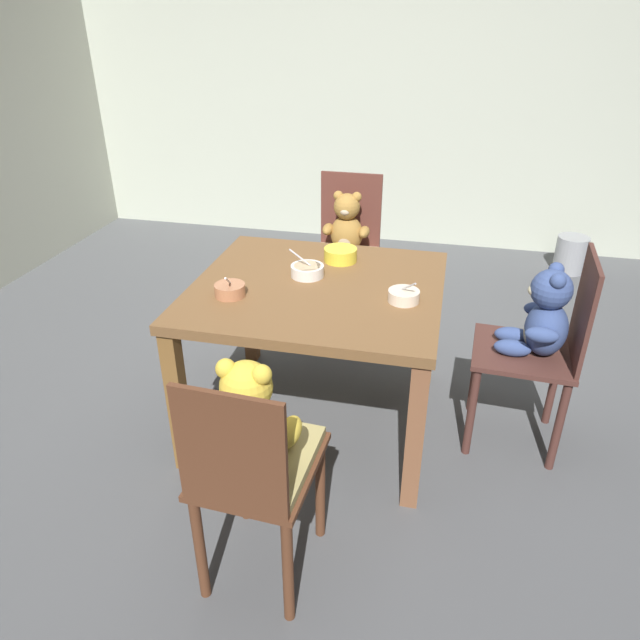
{
  "coord_description": "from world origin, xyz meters",
  "views": [
    {
      "loc": [
        0.52,
        -2.21,
        1.76
      ],
      "look_at": [
        0.0,
        0.05,
        0.51
      ],
      "focal_mm": 32.77,
      "sensor_mm": 36.0,
      "label": 1
    }
  ],
  "objects_px": {
    "teddy_chair_far_center": "(346,242)",
    "porridge_bowl_terracotta_near_left": "(230,290)",
    "teddy_chair_near_right": "(542,329)",
    "teddy_chair_near_front": "(253,444)",
    "porridge_bowl_white_center": "(307,271)",
    "porridge_bowl_cream_near_right": "(404,296)",
    "dining_table": "(317,305)",
    "porridge_bowl_yellow_far_center": "(340,254)",
    "metal_pail": "(571,254)"
  },
  "relations": [
    {
      "from": "metal_pail",
      "to": "teddy_chair_near_right",
      "type": "bearing_deg",
      "value": -103.03
    },
    {
      "from": "teddy_chair_near_right",
      "to": "porridge_bowl_yellow_far_center",
      "type": "relative_size",
      "value": 5.9
    },
    {
      "from": "teddy_chair_far_center",
      "to": "teddy_chair_near_front",
      "type": "relative_size",
      "value": 1.04
    },
    {
      "from": "teddy_chair_far_center",
      "to": "porridge_bowl_white_center",
      "type": "xyz_separation_m",
      "value": [
        -0.02,
        -0.82,
        0.17
      ]
    },
    {
      "from": "porridge_bowl_cream_near_right",
      "to": "metal_pail",
      "type": "distance_m",
      "value": 2.54
    },
    {
      "from": "porridge_bowl_white_center",
      "to": "porridge_bowl_cream_near_right",
      "type": "bearing_deg",
      "value": -19.55
    },
    {
      "from": "dining_table",
      "to": "teddy_chair_near_right",
      "type": "height_order",
      "value": "teddy_chair_near_right"
    },
    {
      "from": "teddy_chair_near_front",
      "to": "porridge_bowl_cream_near_right",
      "type": "xyz_separation_m",
      "value": [
        0.37,
        0.83,
        0.15
      ]
    },
    {
      "from": "teddy_chair_near_front",
      "to": "porridge_bowl_terracotta_near_left",
      "type": "height_order",
      "value": "teddy_chair_near_front"
    },
    {
      "from": "teddy_chair_far_center",
      "to": "metal_pail",
      "type": "xyz_separation_m",
      "value": [
        1.47,
        1.25,
        -0.43
      ]
    },
    {
      "from": "teddy_chair_far_center",
      "to": "porridge_bowl_terracotta_near_left",
      "type": "xyz_separation_m",
      "value": [
        -0.28,
        -1.09,
        0.17
      ]
    },
    {
      "from": "teddy_chair_far_center",
      "to": "porridge_bowl_white_center",
      "type": "distance_m",
      "value": 0.84
    },
    {
      "from": "porridge_bowl_terracotta_near_left",
      "to": "porridge_bowl_white_center",
      "type": "height_order",
      "value": "porridge_bowl_white_center"
    },
    {
      "from": "teddy_chair_near_front",
      "to": "porridge_bowl_cream_near_right",
      "type": "height_order",
      "value": "teddy_chair_near_front"
    },
    {
      "from": "teddy_chair_far_center",
      "to": "porridge_bowl_yellow_far_center",
      "type": "distance_m",
      "value": 0.65
    },
    {
      "from": "dining_table",
      "to": "teddy_chair_near_front",
      "type": "height_order",
      "value": "teddy_chair_near_front"
    },
    {
      "from": "dining_table",
      "to": "teddy_chair_near_front",
      "type": "xyz_separation_m",
      "value": [
        0.01,
        -0.9,
        -0.03
      ]
    },
    {
      "from": "porridge_bowl_white_center",
      "to": "dining_table",
      "type": "bearing_deg",
      "value": -51.14
    },
    {
      "from": "teddy_chair_far_center",
      "to": "teddy_chair_near_front",
      "type": "bearing_deg",
      "value": 1.88
    },
    {
      "from": "teddy_chair_far_center",
      "to": "metal_pail",
      "type": "height_order",
      "value": "teddy_chair_far_center"
    },
    {
      "from": "porridge_bowl_cream_near_right",
      "to": "porridge_bowl_terracotta_near_left",
      "type": "bearing_deg",
      "value": -171.17
    },
    {
      "from": "dining_table",
      "to": "teddy_chair_far_center",
      "type": "relative_size",
      "value": 1.14
    },
    {
      "from": "porridge_bowl_cream_near_right",
      "to": "metal_pail",
      "type": "relative_size",
      "value": 0.47
    },
    {
      "from": "teddy_chair_near_front",
      "to": "porridge_bowl_cream_near_right",
      "type": "relative_size",
      "value": 7.02
    },
    {
      "from": "dining_table",
      "to": "teddy_chair_near_right",
      "type": "xyz_separation_m",
      "value": [
        0.95,
        0.06,
        -0.04
      ]
    },
    {
      "from": "teddy_chair_far_center",
      "to": "teddy_chair_near_front",
      "type": "xyz_separation_m",
      "value": [
        0.05,
        -1.81,
        0.02
      ]
    },
    {
      "from": "teddy_chair_far_center",
      "to": "porridge_bowl_cream_near_right",
      "type": "distance_m",
      "value": 1.08
    },
    {
      "from": "dining_table",
      "to": "teddy_chair_far_center",
      "type": "height_order",
      "value": "teddy_chair_far_center"
    },
    {
      "from": "dining_table",
      "to": "porridge_bowl_white_center",
      "type": "distance_m",
      "value": 0.16
    },
    {
      "from": "porridge_bowl_cream_near_right",
      "to": "porridge_bowl_white_center",
      "type": "relative_size",
      "value": 0.81
    },
    {
      "from": "teddy_chair_near_right",
      "to": "metal_pail",
      "type": "xyz_separation_m",
      "value": [
        0.48,
        2.09,
        -0.44
      ]
    },
    {
      "from": "teddy_chair_near_front",
      "to": "porridge_bowl_terracotta_near_left",
      "type": "xyz_separation_m",
      "value": [
        -0.33,
        0.72,
        0.16
      ]
    },
    {
      "from": "porridge_bowl_terracotta_near_left",
      "to": "porridge_bowl_yellow_far_center",
      "type": "bearing_deg",
      "value": 51.74
    },
    {
      "from": "porridge_bowl_yellow_far_center",
      "to": "metal_pail",
      "type": "bearing_deg",
      "value": 53.41
    },
    {
      "from": "porridge_bowl_white_center",
      "to": "teddy_chair_far_center",
      "type": "bearing_deg",
      "value": 88.64
    },
    {
      "from": "porridge_bowl_white_center",
      "to": "metal_pail",
      "type": "xyz_separation_m",
      "value": [
        1.49,
        2.07,
        -0.6
      ]
    },
    {
      "from": "teddy_chair_near_right",
      "to": "dining_table",
      "type": "bearing_deg",
      "value": 6.62
    },
    {
      "from": "teddy_chair_near_front",
      "to": "porridge_bowl_yellow_far_center",
      "type": "relative_size",
      "value": 5.78
    },
    {
      "from": "teddy_chair_far_center",
      "to": "teddy_chair_near_right",
      "type": "distance_m",
      "value": 1.3
    },
    {
      "from": "dining_table",
      "to": "porridge_bowl_yellow_far_center",
      "type": "bearing_deg",
      "value": 81.12
    },
    {
      "from": "teddy_chair_near_front",
      "to": "dining_table",
      "type": "bearing_deg",
      "value": 3.82
    },
    {
      "from": "dining_table",
      "to": "teddy_chair_far_center",
      "type": "xyz_separation_m",
      "value": [
        -0.04,
        0.9,
        -0.05
      ]
    },
    {
      "from": "porridge_bowl_cream_near_right",
      "to": "dining_table",
      "type": "bearing_deg",
      "value": 168.48
    },
    {
      "from": "teddy_chair_far_center",
      "to": "porridge_bowl_terracotta_near_left",
      "type": "height_order",
      "value": "teddy_chair_far_center"
    },
    {
      "from": "dining_table",
      "to": "metal_pail",
      "type": "xyz_separation_m",
      "value": [
        1.43,
        2.15,
        -0.48
      ]
    },
    {
      "from": "porridge_bowl_terracotta_near_left",
      "to": "metal_pail",
      "type": "relative_size",
      "value": 0.5
    },
    {
      "from": "porridge_bowl_cream_near_right",
      "to": "teddy_chair_near_right",
      "type": "bearing_deg",
      "value": 13.1
    },
    {
      "from": "teddy_chair_far_center",
      "to": "porridge_bowl_yellow_far_center",
      "type": "bearing_deg",
      "value": 8.39
    },
    {
      "from": "dining_table",
      "to": "porridge_bowl_terracotta_near_left",
      "type": "height_order",
      "value": "porridge_bowl_terracotta_near_left"
    },
    {
      "from": "porridge_bowl_terracotta_near_left",
      "to": "porridge_bowl_yellow_far_center",
      "type": "xyz_separation_m",
      "value": [
        0.37,
        0.47,
        0.01
      ]
    }
  ]
}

